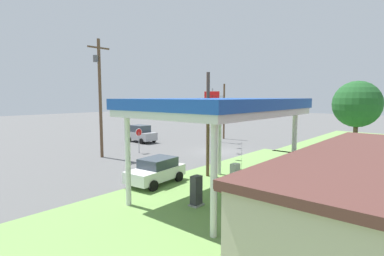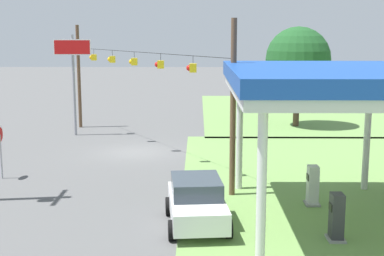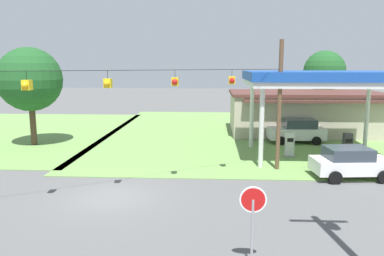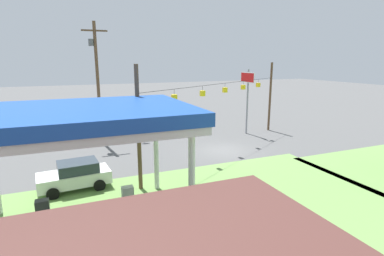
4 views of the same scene
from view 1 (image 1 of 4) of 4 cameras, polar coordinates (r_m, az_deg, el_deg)
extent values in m
plane|color=#565656|center=(31.02, 5.00, -4.53)|extent=(160.00, 160.00, 0.00)
cube|color=silver|center=(16.50, 4.94, 3.09)|extent=(9.32, 6.68, 0.35)
cube|color=#19479E|center=(16.48, 4.95, 4.66)|extent=(9.52, 6.88, 0.55)
cylinder|color=silver|center=(21.64, 5.24, -2.88)|extent=(0.28, 0.28, 4.66)
cylinder|color=silver|center=(15.82, -12.12, -6.31)|extent=(0.28, 0.28, 4.66)
cylinder|color=silver|center=(19.06, 18.85, -4.40)|extent=(0.28, 0.28, 4.66)
cylinder|color=silver|center=(12.06, 4.17, -10.08)|extent=(0.28, 0.28, 4.66)
cube|color=#512D28|center=(13.27, 20.21, -5.30)|extent=(11.37, 0.70, 0.20)
cube|color=gray|center=(18.87, 8.14, -11.34)|extent=(0.71, 0.56, 0.12)
cube|color=silver|center=(18.65, 8.17, -8.98)|extent=(0.55, 0.40, 1.49)
cube|color=black|center=(18.68, 7.63, -7.99)|extent=(0.39, 0.03, 0.24)
cube|color=gray|center=(16.03, 0.80, -14.47)|extent=(0.71, 0.56, 0.12)
cube|color=#333338|center=(15.77, 0.81, -11.73)|extent=(0.55, 0.40, 1.49)
cube|color=black|center=(15.81, 0.20, -10.55)|extent=(0.39, 0.03, 0.24)
cube|color=white|center=(19.79, -6.95, -8.55)|extent=(4.21, 2.23, 0.73)
cube|color=#333D47|center=(19.81, -6.50, -6.54)|extent=(2.38, 1.91, 0.61)
cylinder|color=black|center=(18.38, -7.37, -10.88)|extent=(0.70, 0.28, 0.68)
cylinder|color=black|center=(19.66, -11.50, -9.83)|extent=(0.70, 0.28, 0.68)
cylinder|color=black|center=(20.23, -2.51, -9.26)|extent=(0.70, 0.28, 0.68)
cylinder|color=black|center=(21.40, -6.57, -8.44)|extent=(0.70, 0.28, 0.68)
cube|color=white|center=(15.53, 20.00, -12.76)|extent=(4.30, 2.00, 0.85)
cube|color=#333D47|center=(15.08, 19.79, -10.31)|extent=(2.39, 1.78, 0.67)
cylinder|color=black|center=(17.14, 18.31, -12.41)|extent=(0.69, 0.24, 0.68)
cylinder|color=black|center=(16.63, 24.60, -13.23)|extent=(0.69, 0.24, 0.68)
cylinder|color=black|center=(14.83, 14.67, -15.24)|extent=(0.69, 0.24, 0.68)
cylinder|color=black|center=(14.24, 21.93, -16.41)|extent=(0.69, 0.24, 0.68)
cube|color=#9E9EA3|center=(37.76, -9.63, -1.45)|extent=(2.06, 4.18, 0.94)
cube|color=#333D47|center=(37.86, -9.88, -0.09)|extent=(1.81, 2.34, 0.83)
cylinder|color=black|center=(37.42, -7.29, -2.21)|extent=(0.25, 0.69, 0.68)
cylinder|color=black|center=(36.26, -9.61, -2.51)|extent=(0.25, 0.69, 0.68)
cylinder|color=black|center=(39.40, -9.64, -1.83)|extent=(0.25, 0.69, 0.68)
cylinder|color=black|center=(38.30, -11.90, -2.10)|extent=(0.25, 0.69, 0.68)
cylinder|color=#99999E|center=(30.50, -10.07, -2.78)|extent=(0.08, 0.08, 2.10)
cylinder|color=white|center=(30.36, -10.11, -0.82)|extent=(0.80, 0.03, 0.80)
cylinder|color=red|center=(30.36, -10.11, -0.82)|extent=(0.70, 0.03, 0.70)
cylinder|color=gray|center=(37.52, 3.87, 2.44)|extent=(0.18, 0.18, 6.66)
cube|color=white|center=(37.37, 3.81, 6.29)|extent=(0.06, 2.45, 1.02)
cube|color=red|center=(37.37, 3.81, 6.29)|extent=(0.07, 2.33, 0.90)
cylinder|color=brown|center=(28.92, -17.08, 5.29)|extent=(0.28, 0.28, 10.86)
cube|color=brown|center=(29.25, -17.37, 14.39)|extent=(2.20, 0.14, 0.14)
cylinder|color=#59595B|center=(28.93, -17.90, 12.47)|extent=(0.44, 0.44, 0.60)
cylinder|color=brown|center=(40.21, 6.11, 3.14)|extent=(0.24, 0.24, 7.34)
cylinder|color=brown|center=(20.95, 3.05, 0.53)|extent=(0.24, 0.24, 7.34)
cylinder|color=black|center=(30.50, 5.10, 6.10)|extent=(16.59, 10.02, 0.02)
cylinder|color=black|center=(36.93, 5.85, 5.81)|extent=(0.02, 0.02, 0.35)
cube|color=yellow|center=(36.94, 5.85, 5.22)|extent=(0.32, 0.32, 0.40)
sphere|color=yellow|center=(37.03, 5.63, 5.23)|extent=(0.28, 0.28, 0.28)
cylinder|color=black|center=(33.71, 5.51, 5.79)|extent=(0.02, 0.02, 0.35)
cube|color=yellow|center=(33.72, 5.50, 5.15)|extent=(0.32, 0.32, 0.40)
sphere|color=yellow|center=(33.82, 5.27, 5.16)|extent=(0.28, 0.28, 0.28)
cylinder|color=black|center=(30.50, 5.09, 5.77)|extent=(0.02, 0.02, 0.35)
cube|color=yellow|center=(30.50, 5.09, 5.07)|extent=(0.32, 0.32, 0.40)
sphere|color=yellow|center=(30.60, 4.83, 5.07)|extent=(0.28, 0.28, 0.28)
cylinder|color=black|center=(27.28, 4.58, 5.75)|extent=(0.02, 0.02, 0.35)
cube|color=yellow|center=(27.28, 4.57, 4.96)|extent=(0.32, 0.32, 0.40)
sphere|color=red|center=(27.38, 4.28, 4.97)|extent=(0.28, 0.28, 0.28)
cylinder|color=black|center=(24.07, 3.93, 5.72)|extent=(0.02, 0.02, 0.35)
cube|color=yellow|center=(24.07, 3.92, 4.83)|extent=(0.32, 0.32, 0.40)
sphere|color=red|center=(24.17, 3.60, 4.83)|extent=(0.28, 0.28, 0.28)
cylinder|color=#4C3828|center=(34.61, 28.64, -1.60)|extent=(0.44, 0.44, 3.04)
sphere|color=#1E5123|center=(34.37, 28.92, 4.01)|extent=(4.66, 4.66, 4.66)
camera|label=2|loc=(15.03, -69.95, 6.03)|focal=50.00mm
camera|label=3|loc=(39.40, -18.57, 6.14)|focal=35.00mm
camera|label=4|loc=(13.75, 58.16, 10.90)|focal=28.00mm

